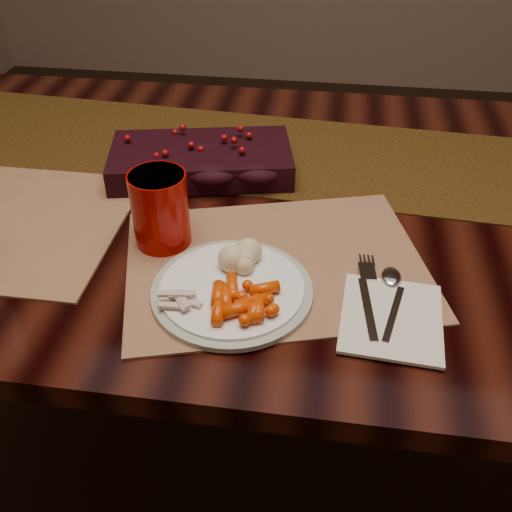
# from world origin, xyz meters

# --- Properties ---
(floor) EXTENTS (5.00, 5.00, 0.00)m
(floor) POSITION_xyz_m (0.00, 0.00, 0.00)
(floor) COLOR black
(floor) RESTS_ON ground
(dining_table) EXTENTS (1.80, 1.00, 0.75)m
(dining_table) POSITION_xyz_m (0.00, 0.00, 0.38)
(dining_table) COLOR black
(dining_table) RESTS_ON floor
(table_runner) EXTENTS (1.73, 0.47, 0.00)m
(table_runner) POSITION_xyz_m (-0.05, 0.15, 0.75)
(table_runner) COLOR #4D2D0B
(table_runner) RESTS_ON dining_table
(centerpiece) EXTENTS (0.38, 0.25, 0.07)m
(centerpiece) POSITION_xyz_m (-0.17, 0.05, 0.79)
(centerpiece) COLOR black
(centerpiece) RESTS_ON table_runner
(placemat_main) EXTENTS (0.54, 0.46, 0.00)m
(placemat_main) POSITION_xyz_m (0.01, -0.22, 0.75)
(placemat_main) COLOR brown
(placemat_main) RESTS_ON dining_table
(dinner_plate) EXTENTS (0.26, 0.26, 0.01)m
(dinner_plate) POSITION_xyz_m (-0.04, -0.30, 0.76)
(dinner_plate) COLOR white
(dinner_plate) RESTS_ON placemat_main
(baby_carrots) EXTENTS (0.10, 0.08, 0.02)m
(baby_carrots) POSITION_xyz_m (-0.02, -0.33, 0.78)
(baby_carrots) COLOR #D03A04
(baby_carrots) RESTS_ON dinner_plate
(mashed_potatoes) EXTENTS (0.09, 0.08, 0.04)m
(mashed_potatoes) POSITION_xyz_m (-0.04, -0.25, 0.79)
(mashed_potatoes) COLOR beige
(mashed_potatoes) RESTS_ON dinner_plate
(turkey_shreds) EXTENTS (0.07, 0.07, 0.01)m
(turkey_shreds) POSITION_xyz_m (-0.11, -0.34, 0.78)
(turkey_shreds) COLOR #D8A28F
(turkey_shreds) RESTS_ON dinner_plate
(napkin) EXTENTS (0.15, 0.17, 0.01)m
(napkin) POSITION_xyz_m (0.19, -0.32, 0.76)
(napkin) COLOR silver
(napkin) RESTS_ON placemat_main
(fork) EXTENTS (0.04, 0.17, 0.00)m
(fork) POSITION_xyz_m (0.15, -0.29, 0.76)
(fork) COLOR silver
(fork) RESTS_ON napkin
(spoon) EXTENTS (0.06, 0.15, 0.00)m
(spoon) POSITION_xyz_m (0.19, -0.29, 0.76)
(spoon) COLOR silver
(spoon) RESTS_ON napkin
(red_cup) EXTENTS (0.11, 0.11, 0.13)m
(red_cup) POSITION_xyz_m (-0.18, -0.19, 0.82)
(red_cup) COLOR #980600
(red_cup) RESTS_ON placemat_main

